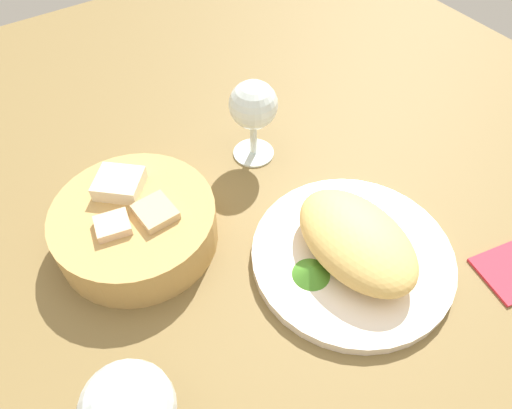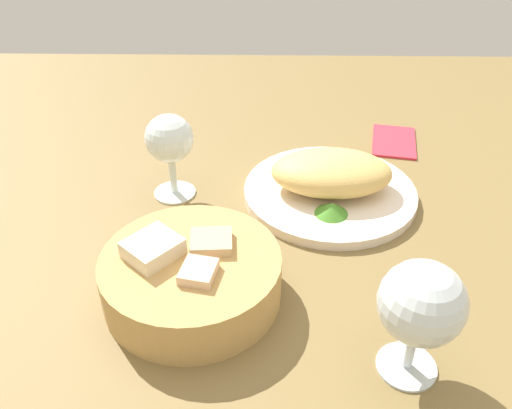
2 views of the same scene
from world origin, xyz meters
TOP-DOWN VIEW (x-y plane):
  - ground_plane at (0.00, 0.00)cm, footprint 140.00×140.00cm
  - plate at (-10.26, -11.35)cm, footprint 24.43×24.43cm
  - omelette at (-10.26, -11.35)cm, footprint 16.89×10.98cm
  - lettuce_garnish at (-9.85, -5.28)cm, footprint 4.48×4.48cm
  - bread_basket at (7.07, 8.81)cm, footprint 19.74×19.74cm
  - wine_glass_near at (12.00, -11.74)cm, footprint 6.69×6.69cm

SIDE VIEW (x-z plane):
  - ground_plane at x=0.00cm, z-range -2.00..0.00cm
  - plate at x=-10.26cm, z-range 0.00..1.40cm
  - lettuce_garnish at x=-9.85cm, z-range 1.40..3.09cm
  - bread_basket at x=7.07cm, z-range -0.76..6.76cm
  - omelette at x=-10.26cm, z-range 1.40..6.73cm
  - wine_glass_near at x=12.00cm, z-range 2.15..14.47cm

